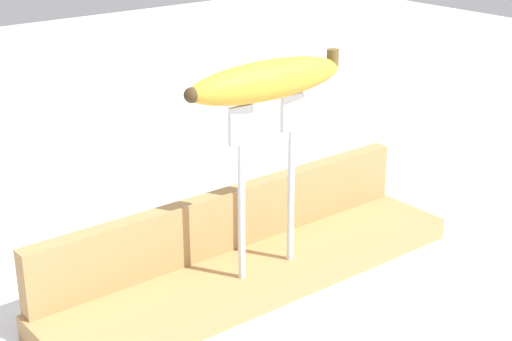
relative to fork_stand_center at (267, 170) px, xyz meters
The scene contains 6 objects.
ground_plane 0.13m from the fork_stand_center, 90.00° to the left, with size 3.00×3.00×0.00m, color silver.
wooden_board 0.12m from the fork_stand_center, 90.00° to the left, with size 0.47×0.11×0.02m, color #A87F4C.
board_backstop 0.09m from the fork_stand_center, 90.00° to the left, with size 0.46×0.02×0.07m, color #A87F4C.
fork_stand_center is the anchor object (origin of this frame).
banana_raised_center 0.09m from the fork_stand_center, behind, with size 0.18×0.04×0.04m.
fork_fallen_near 0.26m from the fork_stand_center, 116.14° to the left, with size 0.17×0.04×0.01m.
Camera 1 is at (-0.45, -0.57, 0.40)m, focal length 55.93 mm.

